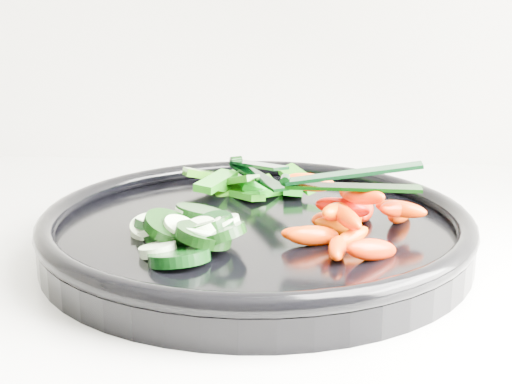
{
  "coord_description": "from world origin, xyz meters",
  "views": [
    {
      "loc": [
        0.58,
        1.07,
        1.15
      ],
      "look_at": [
        0.54,
        1.66,
        0.99
      ],
      "focal_mm": 50.0,
      "sensor_mm": 36.0,
      "label": 1
    }
  ],
  "objects": [
    {
      "name": "veggie_tray",
      "position": [
        0.54,
        1.66,
        0.95
      ],
      "size": [
        0.49,
        0.49,
        0.04
      ],
      "color": "black",
      "rests_on": "counter"
    },
    {
      "name": "tong_pepper",
      "position": [
        0.53,
        1.75,
        0.98
      ],
      "size": [
        0.07,
        0.11,
        0.02
      ],
      "color": "black",
      "rests_on": "pepper_pile"
    },
    {
      "name": "carrot_pile",
      "position": [
        0.62,
        1.63,
        0.97
      ],
      "size": [
        0.12,
        0.14,
        0.05
      ],
      "color": "#EF3500",
      "rests_on": "veggie_tray"
    },
    {
      "name": "pepper_pile",
      "position": [
        0.52,
        1.76,
        0.96
      ],
      "size": [
        0.14,
        0.1,
        0.03
      ],
      "color": "#0A710A",
      "rests_on": "veggie_tray"
    },
    {
      "name": "tong_carrot",
      "position": [
        0.61,
        1.63,
        1.0
      ],
      "size": [
        0.11,
        0.02,
        0.02
      ],
      "color": "black",
      "rests_on": "carrot_pile"
    },
    {
      "name": "cucumber_pile",
      "position": [
        0.48,
        1.61,
        0.96
      ],
      "size": [
        0.11,
        0.14,
        0.04
      ],
      "color": "black",
      "rests_on": "veggie_tray"
    }
  ]
}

